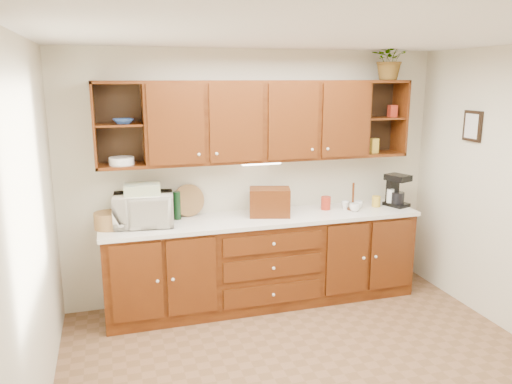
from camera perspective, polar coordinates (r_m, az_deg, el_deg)
floor at (r=4.23m, az=7.14°, el=-20.41°), size 4.00×4.00×0.00m
ceiling at (r=3.54m, az=8.37°, el=17.40°), size 4.00×4.00×0.00m
back_wall at (r=5.27m, az=-0.07°, el=1.85°), size 4.00×0.00×4.00m
left_wall at (r=3.41m, az=-24.81°, el=-5.64°), size 0.00×3.50×3.50m
base_cabinets at (r=5.23m, az=0.88°, el=-7.94°), size 3.20×0.60×0.90m
countertop at (r=5.08m, az=0.93°, el=-3.02°), size 3.24×0.64×0.04m
upper_cabinets at (r=5.04m, az=0.56°, el=8.14°), size 3.20×0.33×0.80m
undercabinet_light at (r=5.04m, az=0.63°, el=3.29°), size 0.40×0.05×0.02m
framed_picture at (r=5.39m, az=23.52°, el=6.92°), size 0.03×0.24×0.30m
wicker_basket at (r=4.85m, az=-16.56°, el=-3.13°), size 0.28×0.28×0.15m
microwave at (r=4.85m, az=-12.74°, el=-2.00°), size 0.58×0.42×0.31m
towel_stack at (r=4.80m, az=-12.86°, el=0.33°), size 0.35×0.27×0.10m
wine_bottle at (r=5.00m, az=-9.01°, el=-1.54°), size 0.08×0.08×0.28m
woven_tray at (r=5.13m, az=-7.66°, el=-2.61°), size 0.34×0.14×0.32m
bread_box at (r=5.06m, az=1.57°, el=-1.15°), size 0.46×0.35×0.28m
mug_tree at (r=5.42m, az=10.98°, el=-1.51°), size 0.27×0.26×0.29m
canister_red at (r=5.37m, az=7.98°, el=-1.26°), size 0.13×0.13×0.14m
canister_white at (r=5.66m, az=15.09°, el=-0.61°), size 0.09×0.09×0.18m
canister_yellow at (r=5.59m, az=13.57°, el=-1.05°), size 0.11×0.11×0.12m
coffee_maker at (r=5.67m, az=15.72°, el=0.15°), size 0.26×0.29×0.35m
bowl_stack at (r=4.79m, az=-14.93°, el=7.81°), size 0.20×0.20×0.05m
plate_stack at (r=4.84m, az=-15.11°, el=3.45°), size 0.26×0.26×0.07m
pantry_box_yellow at (r=5.55m, az=13.31°, el=5.17°), size 0.10×0.08×0.16m
pantry_box_red at (r=5.64m, az=15.33°, el=8.92°), size 0.09×0.08×0.13m
potted_plant at (r=5.55m, az=15.02°, el=14.51°), size 0.50×0.47×0.44m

